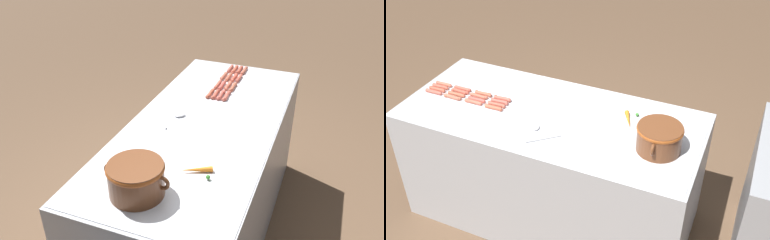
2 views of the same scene
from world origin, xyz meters
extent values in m
plane|color=brown|center=(0.00, 0.00, 0.00)|extent=(20.00, 20.00, 0.00)
cube|color=#ADAFB5|center=(0.00, 0.00, 0.45)|extent=(0.88, 2.01, 0.90)
cube|color=silver|center=(0.00, 0.00, 0.90)|extent=(0.87, 1.97, 0.00)
cylinder|color=#BA5D47|center=(-0.02, -0.87, 0.91)|extent=(0.03, 0.12, 0.03)
sphere|color=#BA5D47|center=(-0.03, -0.92, 0.91)|extent=(0.03, 0.03, 0.03)
sphere|color=#BA5D47|center=(-0.02, -0.81, 0.91)|extent=(0.03, 0.03, 0.03)
cylinder|color=#BD5241|center=(-0.02, -0.71, 0.91)|extent=(0.03, 0.11, 0.03)
sphere|color=#BD5241|center=(-0.02, -0.76, 0.91)|extent=(0.03, 0.03, 0.03)
sphere|color=#BD5241|center=(-0.03, -0.65, 0.91)|extent=(0.03, 0.03, 0.03)
cylinder|color=#B35940|center=(-0.03, -0.53, 0.91)|extent=(0.03, 0.12, 0.03)
sphere|color=#B35940|center=(-0.03, -0.59, 0.91)|extent=(0.03, 0.03, 0.03)
sphere|color=#B35940|center=(-0.02, -0.48, 0.91)|extent=(0.03, 0.03, 0.03)
cylinder|color=#BC5645|center=(-0.02, -0.38, 0.91)|extent=(0.03, 0.12, 0.03)
sphere|color=#BC5645|center=(-0.03, -0.44, 0.91)|extent=(0.03, 0.03, 0.03)
sphere|color=#BC5645|center=(-0.02, -0.32, 0.91)|extent=(0.03, 0.03, 0.03)
cylinder|color=#B25240|center=(0.01, -0.87, 0.91)|extent=(0.03, 0.12, 0.03)
sphere|color=#B25240|center=(0.01, -0.93, 0.91)|extent=(0.03, 0.03, 0.03)
sphere|color=#B25240|center=(0.02, -0.81, 0.91)|extent=(0.03, 0.03, 0.03)
cylinder|color=#BE4F3D|center=(0.01, -0.70, 0.91)|extent=(0.03, 0.12, 0.03)
sphere|color=#BE4F3D|center=(0.02, -0.76, 0.91)|extent=(0.03, 0.03, 0.03)
sphere|color=#BE4F3D|center=(0.01, -0.64, 0.91)|extent=(0.03, 0.03, 0.03)
cylinder|color=#BE5C46|center=(0.01, -0.54, 0.91)|extent=(0.03, 0.12, 0.03)
sphere|color=#BE5C46|center=(0.02, -0.60, 0.91)|extent=(0.03, 0.03, 0.03)
sphere|color=#BE5C46|center=(0.01, -0.49, 0.91)|extent=(0.03, 0.03, 0.03)
cylinder|color=#B75345|center=(0.02, -0.38, 0.91)|extent=(0.03, 0.12, 0.03)
sphere|color=#B75345|center=(0.01, -0.43, 0.91)|extent=(0.03, 0.03, 0.03)
sphere|color=#B75345|center=(0.02, -0.32, 0.91)|extent=(0.03, 0.03, 0.03)
cylinder|color=#BC543F|center=(0.05, -0.87, 0.91)|extent=(0.03, 0.12, 0.03)
sphere|color=#BC543F|center=(0.05, -0.92, 0.91)|extent=(0.03, 0.03, 0.03)
sphere|color=#BC543F|center=(0.06, -0.81, 0.91)|extent=(0.03, 0.03, 0.03)
cylinder|color=#B6593F|center=(0.05, -0.70, 0.91)|extent=(0.03, 0.11, 0.03)
sphere|color=#B6593F|center=(0.05, -0.76, 0.91)|extent=(0.03, 0.03, 0.03)
sphere|color=#B6593F|center=(0.05, -0.64, 0.91)|extent=(0.03, 0.03, 0.03)
cylinder|color=#BD5146|center=(0.06, -0.53, 0.91)|extent=(0.03, 0.12, 0.03)
sphere|color=#BD5146|center=(0.06, -0.59, 0.91)|extent=(0.03, 0.03, 0.03)
sphere|color=#BD5146|center=(0.06, -0.48, 0.91)|extent=(0.03, 0.03, 0.03)
cylinder|color=#B55340|center=(0.06, -0.38, 0.91)|extent=(0.03, 0.12, 0.03)
sphere|color=#B55340|center=(0.05, -0.43, 0.91)|extent=(0.03, 0.03, 0.03)
sphere|color=#B55340|center=(0.06, -0.32, 0.91)|extent=(0.03, 0.03, 0.03)
cylinder|color=#B15545|center=(0.09, -0.87, 0.91)|extent=(0.03, 0.11, 0.03)
sphere|color=#B15545|center=(0.09, -0.92, 0.91)|extent=(0.03, 0.03, 0.03)
sphere|color=#B15545|center=(0.09, -0.81, 0.91)|extent=(0.03, 0.03, 0.03)
cylinder|color=#B65E46|center=(0.10, -0.70, 0.91)|extent=(0.03, 0.12, 0.03)
sphere|color=#B65E46|center=(0.10, -0.76, 0.91)|extent=(0.03, 0.03, 0.03)
sphere|color=#B65E46|center=(0.09, -0.65, 0.91)|extent=(0.03, 0.03, 0.03)
cylinder|color=#B75945|center=(0.09, -0.54, 0.91)|extent=(0.03, 0.11, 0.03)
sphere|color=#B75945|center=(0.09, -0.59, 0.91)|extent=(0.03, 0.03, 0.03)
sphere|color=#B75945|center=(0.09, -0.48, 0.91)|extent=(0.03, 0.03, 0.03)
cylinder|color=#B9573E|center=(0.10, -0.38, 0.91)|extent=(0.03, 0.12, 0.03)
sphere|color=#B9573E|center=(0.09, -0.43, 0.91)|extent=(0.03, 0.03, 0.03)
sphere|color=#B9573E|center=(0.10, -0.32, 0.91)|extent=(0.03, 0.03, 0.03)
cylinder|color=brown|center=(0.08, 0.75, 0.98)|extent=(0.26, 0.26, 0.16)
torus|color=#9E4A1B|center=(0.08, 0.75, 1.05)|extent=(0.28, 0.28, 0.03)
torus|color=brown|center=(-0.06, 0.75, 1.00)|extent=(0.08, 0.02, 0.08)
torus|color=brown|center=(0.21, 0.75, 1.00)|extent=(0.08, 0.02, 0.08)
cylinder|color=#B7B7BC|center=(0.26, 0.08, 0.91)|extent=(0.15, 0.17, 0.01)
ellipsoid|color=#B7B7BC|center=(0.18, -0.02, 0.91)|extent=(0.09, 0.08, 0.02)
cone|color=orange|center=(-0.13, 0.50, 0.92)|extent=(0.17, 0.10, 0.03)
sphere|color=#387F2D|center=(-0.20, 0.53, 0.92)|extent=(0.02, 0.02, 0.02)
camera|label=1|loc=(-0.69, 2.03, 2.14)|focal=37.28mm
camera|label=2|loc=(2.23, 1.17, 2.61)|focal=43.32mm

